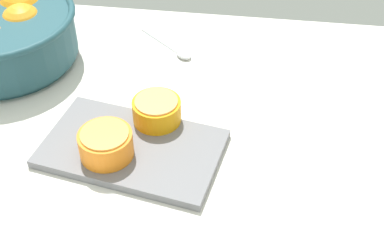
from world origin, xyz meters
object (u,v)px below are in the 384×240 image
Objects in this scene: orange_half_1 at (157,110)px; spoon at (173,48)px; cutting_board at (132,148)px; orange_half_0 at (106,144)px; fruit_bowl at (0,33)px.

orange_half_1 is 21.43cm from spoon.
spoon is (-1.03, 21.23, -2.79)cm from orange_half_1.
spoon is (1.62, 27.33, -0.23)cm from cutting_board.
orange_half_0 reaches higher than spoon.
orange_half_0 is at bearing -144.34° from cutting_board.
cutting_board is at bearing -35.90° from fruit_bowl.
fruit_bowl reaches higher than orange_half_0.
fruit_bowl is 33.91cm from orange_half_1.
fruit_bowl is 3.48× the size of orange_half_0.
fruit_bowl is at bearing -166.68° from spoon.
orange_half_0 is at bearing -124.67° from orange_half_1.
orange_half_1 is (30.71, -14.20, -2.27)cm from fruit_bowl.
cutting_board is 27.38cm from spoon.
fruit_bowl is 3.63× the size of orange_half_1.
fruit_bowl is at bearing 144.10° from cutting_board.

